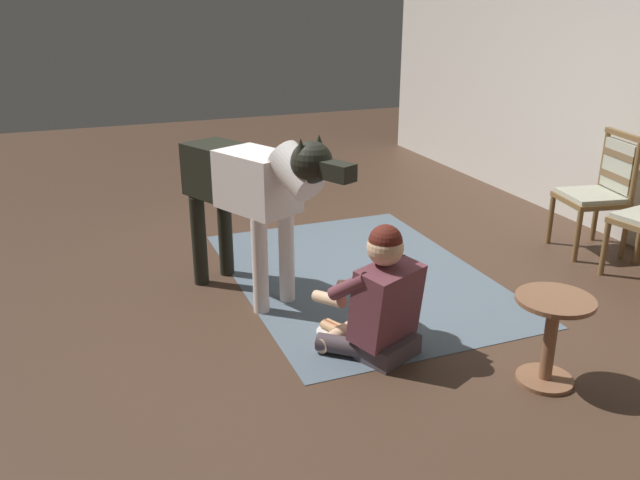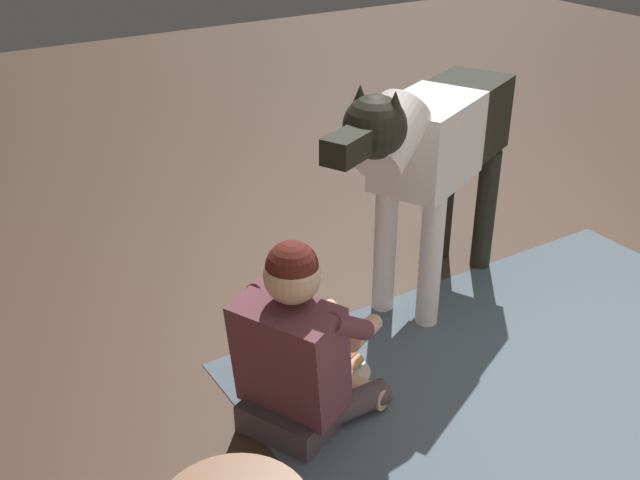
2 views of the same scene
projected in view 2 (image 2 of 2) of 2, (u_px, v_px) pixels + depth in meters
ground_plane at (491, 335)px, 3.54m from camera, size 13.83×13.83×0.00m
area_rug at (556, 378)px, 3.25m from camera, size 2.50×1.79×0.01m
person_sitting_on_floor at (298, 351)px, 2.87m from camera, size 0.69×0.62×0.81m
large_dog at (432, 147)px, 3.47m from camera, size 1.51×0.81×1.22m
hot_dog_on_plate at (345, 368)px, 3.28m from camera, size 0.23×0.23×0.06m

